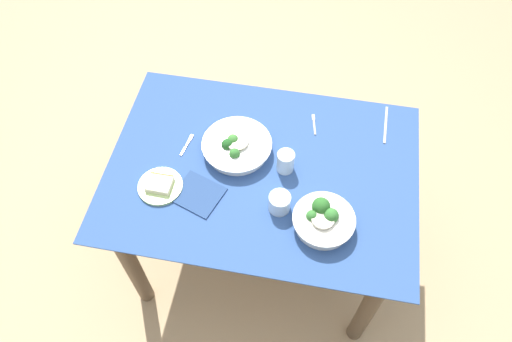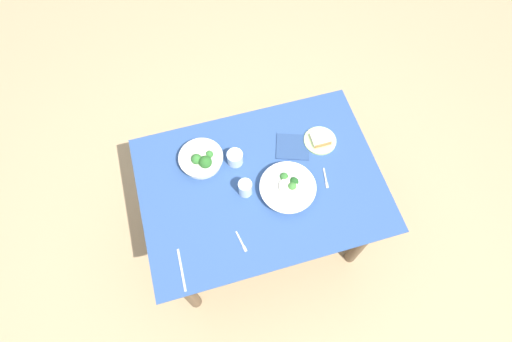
{
  "view_description": "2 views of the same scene",
  "coord_description": "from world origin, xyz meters",
  "px_view_note": "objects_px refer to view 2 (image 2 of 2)",
  "views": [
    {
      "loc": [
        -0.17,
        1.06,
        2.32
      ],
      "look_at": [
        0.02,
        0.04,
        0.79
      ],
      "focal_mm": 34.05,
      "sensor_mm": 36.0,
      "label": 1
    },
    {
      "loc": [
        -0.26,
        -0.81,
        2.6
      ],
      "look_at": [
        -0.01,
        0.05,
        0.79
      ],
      "focal_mm": 28.43,
      "sensor_mm": 36.0,
      "label": 2
    }
  ],
  "objects_px": {
    "fork_by_near_bowl": "(326,179)",
    "napkin_folded_upper": "(293,147)",
    "bread_side_plate": "(320,140)",
    "broccoli_bowl_near": "(288,188)",
    "water_glass_center": "(235,158)",
    "water_glass_side": "(245,188)",
    "table_knife_left": "(182,270)",
    "broccoli_bowl_far": "(202,159)",
    "fork_by_far_bowl": "(242,242)"
  },
  "relations": [
    {
      "from": "fork_by_far_bowl",
      "to": "broccoli_bowl_near",
      "type": "bearing_deg",
      "value": 112.87
    },
    {
      "from": "water_glass_side",
      "to": "napkin_folded_upper",
      "type": "xyz_separation_m",
      "value": [
        0.31,
        0.18,
        -0.04
      ]
    },
    {
      "from": "fork_by_near_bowl",
      "to": "napkin_folded_upper",
      "type": "distance_m",
      "value": 0.25
    },
    {
      "from": "table_knife_left",
      "to": "napkin_folded_upper",
      "type": "xyz_separation_m",
      "value": [
        0.69,
        0.47,
        0.0
      ]
    },
    {
      "from": "napkin_folded_upper",
      "to": "fork_by_near_bowl",
      "type": "bearing_deg",
      "value": -65.52
    },
    {
      "from": "broccoli_bowl_near",
      "to": "water_glass_center",
      "type": "bearing_deg",
      "value": 132.33
    },
    {
      "from": "broccoli_bowl_far",
      "to": "table_knife_left",
      "type": "bearing_deg",
      "value": -112.37
    },
    {
      "from": "broccoli_bowl_far",
      "to": "napkin_folded_upper",
      "type": "height_order",
      "value": "broccoli_bowl_far"
    },
    {
      "from": "bread_side_plate",
      "to": "napkin_folded_upper",
      "type": "height_order",
      "value": "bread_side_plate"
    },
    {
      "from": "broccoli_bowl_near",
      "to": "fork_by_near_bowl",
      "type": "xyz_separation_m",
      "value": [
        0.2,
        0.01,
        -0.03
      ]
    },
    {
      "from": "fork_by_near_bowl",
      "to": "broccoli_bowl_far",
      "type": "bearing_deg",
      "value": -104.21
    },
    {
      "from": "bread_side_plate",
      "to": "napkin_folded_upper",
      "type": "bearing_deg",
      "value": 177.21
    },
    {
      "from": "bread_side_plate",
      "to": "fork_by_near_bowl",
      "type": "bearing_deg",
      "value": -102.46
    },
    {
      "from": "table_knife_left",
      "to": "fork_by_far_bowl",
      "type": "bearing_deg",
      "value": 100.45
    },
    {
      "from": "water_glass_side",
      "to": "napkin_folded_upper",
      "type": "distance_m",
      "value": 0.36
    },
    {
      "from": "fork_by_near_bowl",
      "to": "broccoli_bowl_near",
      "type": "bearing_deg",
      "value": -78.18
    },
    {
      "from": "water_glass_side",
      "to": "fork_by_far_bowl",
      "type": "bearing_deg",
      "value": -109.32
    },
    {
      "from": "napkin_folded_upper",
      "to": "fork_by_far_bowl",
      "type": "bearing_deg",
      "value": -132.74
    },
    {
      "from": "broccoli_bowl_far",
      "to": "water_glass_center",
      "type": "xyz_separation_m",
      "value": [
        0.17,
        -0.04,
        0.0
      ]
    },
    {
      "from": "table_knife_left",
      "to": "fork_by_near_bowl",
      "type": "bearing_deg",
      "value": 108.66
    },
    {
      "from": "broccoli_bowl_far",
      "to": "fork_by_near_bowl",
      "type": "height_order",
      "value": "broccoli_bowl_far"
    },
    {
      "from": "broccoli_bowl_far",
      "to": "napkin_folded_upper",
      "type": "bearing_deg",
      "value": -4.84
    },
    {
      "from": "water_glass_center",
      "to": "water_glass_side",
      "type": "bearing_deg",
      "value": -88.38
    },
    {
      "from": "napkin_folded_upper",
      "to": "broccoli_bowl_near",
      "type": "bearing_deg",
      "value": -114.16
    },
    {
      "from": "broccoli_bowl_near",
      "to": "table_knife_left",
      "type": "distance_m",
      "value": 0.64
    },
    {
      "from": "broccoli_bowl_near",
      "to": "water_glass_center",
      "type": "distance_m",
      "value": 0.31
    },
    {
      "from": "water_glass_center",
      "to": "water_glass_side",
      "type": "xyz_separation_m",
      "value": [
        0.01,
        -0.18,
        0.01
      ]
    },
    {
      "from": "broccoli_bowl_near",
      "to": "table_knife_left",
      "type": "xyz_separation_m",
      "value": [
        -0.59,
        -0.24,
        -0.03
      ]
    },
    {
      "from": "bread_side_plate",
      "to": "fork_by_far_bowl",
      "type": "relative_size",
      "value": 1.59
    },
    {
      "from": "broccoli_bowl_near",
      "to": "water_glass_center",
      "type": "height_order",
      "value": "broccoli_bowl_near"
    },
    {
      "from": "fork_by_far_bowl",
      "to": "table_knife_left",
      "type": "xyz_separation_m",
      "value": [
        -0.3,
        -0.05,
        -0.0
      ]
    },
    {
      "from": "broccoli_bowl_near",
      "to": "bread_side_plate",
      "type": "height_order",
      "value": "broccoli_bowl_near"
    },
    {
      "from": "water_glass_center",
      "to": "water_glass_side",
      "type": "height_order",
      "value": "water_glass_side"
    },
    {
      "from": "table_knife_left",
      "to": "water_glass_center",
      "type": "bearing_deg",
      "value": 142.62
    },
    {
      "from": "broccoli_bowl_far",
      "to": "water_glass_side",
      "type": "distance_m",
      "value": 0.28
    },
    {
      "from": "broccoli_bowl_far",
      "to": "fork_by_near_bowl",
      "type": "xyz_separation_m",
      "value": [
        0.58,
        -0.26,
        -0.03
      ]
    },
    {
      "from": "fork_by_far_bowl",
      "to": "napkin_folded_upper",
      "type": "xyz_separation_m",
      "value": [
        0.39,
        0.43,
        0.0
      ]
    },
    {
      "from": "water_glass_center",
      "to": "table_knife_left",
      "type": "bearing_deg",
      "value": -128.48
    },
    {
      "from": "water_glass_side",
      "to": "table_knife_left",
      "type": "distance_m",
      "value": 0.48
    },
    {
      "from": "bread_side_plate",
      "to": "fork_by_near_bowl",
      "type": "height_order",
      "value": "bread_side_plate"
    },
    {
      "from": "water_glass_center",
      "to": "broccoli_bowl_far",
      "type": "bearing_deg",
      "value": 166.41
    },
    {
      "from": "fork_by_near_bowl",
      "to": "napkin_folded_upper",
      "type": "xyz_separation_m",
      "value": [
        -0.1,
        0.22,
        0.0
      ]
    },
    {
      "from": "table_knife_left",
      "to": "broccoli_bowl_near",
      "type": "bearing_deg",
      "value": 113.77
    },
    {
      "from": "fork_by_near_bowl",
      "to": "bread_side_plate",
      "type": "bearing_deg",
      "value": 177.85
    },
    {
      "from": "broccoli_bowl_near",
      "to": "fork_by_far_bowl",
      "type": "distance_m",
      "value": 0.35
    },
    {
      "from": "broccoli_bowl_far",
      "to": "fork_by_near_bowl",
      "type": "distance_m",
      "value": 0.64
    },
    {
      "from": "fork_by_far_bowl",
      "to": "bread_side_plate",
      "type": "bearing_deg",
      "value": 116.42
    },
    {
      "from": "water_glass_side",
      "to": "broccoli_bowl_far",
      "type": "bearing_deg",
      "value": 127.79
    },
    {
      "from": "broccoli_bowl_far",
      "to": "water_glass_side",
      "type": "bearing_deg",
      "value": -52.21
    },
    {
      "from": "broccoli_bowl_far",
      "to": "water_glass_center",
      "type": "height_order",
      "value": "broccoli_bowl_far"
    }
  ]
}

